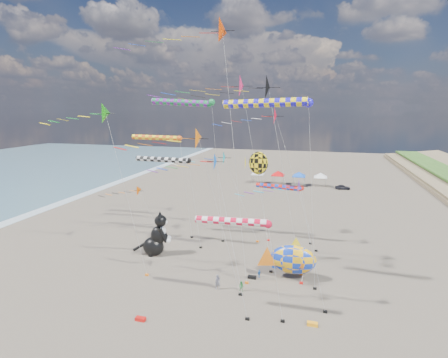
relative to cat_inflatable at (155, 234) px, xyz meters
The scene contains 29 objects.
ground 17.99m from the cat_inflatable, 51.10° to the right, with size 260.00×260.00×0.00m, color brown.
delta_kite_0 13.26m from the cat_inflatable, 47.62° to the left, with size 11.74×2.13×12.66m.
delta_kite_1 22.65m from the cat_inflatable, ahead, with size 12.80×2.79×21.91m.
delta_kite_2 21.71m from the cat_inflatable, 45.04° to the left, with size 17.09×3.16×22.79m.
delta_kite_3 24.64m from the cat_inflatable, 26.27° to the right, with size 13.77×2.63×26.91m.
delta_kite_4 18.33m from the cat_inflatable, 46.26° to the right, with size 8.85×1.71×14.72m.
delta_kite_5 16.45m from the cat_inflatable, 40.09° to the right, with size 11.63×2.18×16.69m.
delta_kite_6 20.60m from the cat_inflatable, 24.71° to the right, with size 8.14×1.66×12.62m.
delta_kite_7 21.20m from the cat_inflatable, 23.81° to the left, with size 12.31×2.26×18.51m.
delta_kite_8 16.18m from the cat_inflatable, 123.08° to the right, with size 12.57×2.38×19.01m.
delta_kite_9 9.30m from the cat_inflatable, 137.12° to the left, with size 9.09×1.58×7.82m.
windsock_0 13.37m from the cat_inflatable, 108.35° to the left, with size 8.67×0.73×14.61m.
windsock_1 21.88m from the cat_inflatable, 14.55° to the right, with size 9.96×0.88×19.20m.
windsock_2 17.76m from the cat_inflatable, 30.35° to the left, with size 7.82×0.69×8.14m.
windsock_3 17.50m from the cat_inflatable, 73.60° to the left, with size 10.00×0.88×19.45m.
windsock_4 17.45m from the cat_inflatable, 38.82° to the right, with size 8.01×0.68×9.15m.
windsock_5 9.51m from the cat_inflatable, 89.13° to the left, with size 9.09×0.72×12.07m.
angelfish_kite 15.69m from the cat_inflatable, ahead, with size 3.74×3.02×13.47m.
cat_inflatable is the anchor object (origin of this frame).
fish_inflatable 17.34m from the cat_inflatable, ahead, with size 6.66×3.20×4.75m.
person_adult 12.03m from the cat_inflatable, 32.24° to the right, with size 0.58×0.38×1.58m, color gray.
child_green 14.08m from the cat_inflatable, 26.16° to the right, with size 0.54×0.42×1.10m, color #207E33.
child_blue 14.18m from the cat_inflatable, 11.03° to the right, with size 0.54×0.23×0.92m, color blue.
kite_bag_0 14.45m from the cat_inflatable, 69.35° to the right, with size 0.90×0.44×0.30m, color red.
kite_bag_1 22.19m from the cat_inflatable, 27.31° to the right, with size 0.90×0.44×0.30m, color #FFA215.
kite_bag_2 13.66m from the cat_inflatable, 13.61° to the right, with size 0.90×0.44×0.30m, color black.
kite_bag_3 15.48m from the cat_inflatable, ahead, with size 0.90×0.44×0.30m, color blue.
tent_row 47.87m from the cat_inflatable, 74.66° to the left, with size 19.20×4.20×3.80m.
parked_car 50.87m from the cat_inflatable, 60.35° to the left, with size 1.32×3.28×1.12m, color #26262D.
Camera 1 is at (8.11, -24.10, 18.28)m, focal length 28.00 mm.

